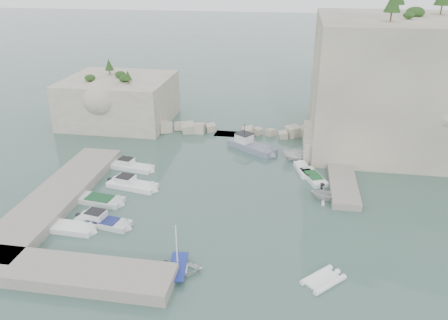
% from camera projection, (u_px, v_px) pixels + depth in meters
% --- Properties ---
extents(ground, '(400.00, 400.00, 0.00)m').
position_uv_depth(ground, '(215.00, 210.00, 45.18)').
color(ground, '#3F5F55').
rests_on(ground, ground).
extents(cliff_east, '(26.00, 22.00, 17.00)m').
position_uv_depth(cliff_east, '(412.00, 83.00, 58.92)').
color(cliff_east, beige).
rests_on(cliff_east, ground).
extents(cliff_terrace, '(8.00, 10.00, 2.50)m').
position_uv_depth(cliff_terrace, '(333.00, 142.00, 58.91)').
color(cliff_terrace, beige).
rests_on(cliff_terrace, ground).
extents(outcrop_west, '(16.00, 14.00, 7.00)m').
position_uv_depth(outcrop_west, '(119.00, 100.00, 69.18)').
color(outcrop_west, beige).
rests_on(outcrop_west, ground).
extents(quay_west, '(5.00, 24.00, 1.10)m').
position_uv_depth(quay_west, '(56.00, 197.00, 46.58)').
color(quay_west, '#9E9689').
rests_on(quay_west, ground).
extents(quay_south, '(18.00, 4.00, 1.10)m').
position_uv_depth(quay_south, '(65.00, 272.00, 35.21)').
color(quay_south, '#9E9689').
rests_on(quay_south, ground).
extents(ledge_east, '(3.00, 16.00, 0.80)m').
position_uv_depth(ledge_east, '(341.00, 174.00, 51.99)').
color(ledge_east, '#9E9689').
rests_on(ledge_east, ground).
extents(breakwater, '(28.00, 3.00, 1.40)m').
position_uv_depth(breakwater, '(235.00, 130.00, 64.81)').
color(breakwater, beige).
rests_on(breakwater, ground).
extents(motorboat_a, '(6.25, 2.75, 1.40)m').
position_uv_depth(motorboat_a, '(132.00, 169.00, 54.15)').
color(motorboat_a, white).
rests_on(motorboat_a, ground).
extents(motorboat_b, '(6.57, 3.17, 1.40)m').
position_uv_depth(motorboat_b, '(133.00, 187.00, 49.72)').
color(motorboat_b, white).
rests_on(motorboat_b, ground).
extents(motorboat_c, '(5.79, 2.67, 0.70)m').
position_uv_depth(motorboat_c, '(100.00, 202.00, 46.63)').
color(motorboat_c, silver).
rests_on(motorboat_c, ground).
extents(motorboat_d, '(6.33, 2.84, 1.40)m').
position_uv_depth(motorboat_d, '(104.00, 224.00, 42.68)').
color(motorboat_d, silver).
rests_on(motorboat_d, ground).
extents(motorboat_e, '(4.71, 2.07, 0.70)m').
position_uv_depth(motorboat_e, '(73.00, 231.00, 41.69)').
color(motorboat_e, white).
rests_on(motorboat_e, ground).
extents(rowboat, '(4.56, 3.53, 0.87)m').
position_uv_depth(rowboat, '(178.00, 271.00, 36.19)').
color(rowboat, white).
rests_on(rowboat, ground).
extents(inflatable_dinghy, '(3.93, 3.94, 0.44)m').
position_uv_depth(inflatable_dinghy, '(323.00, 281.00, 35.03)').
color(inflatable_dinghy, white).
rests_on(inflatable_dinghy, ground).
extents(tender_east_a, '(3.89, 3.57, 1.74)m').
position_uv_depth(tender_east_a, '(324.00, 199.00, 47.17)').
color(tender_east_a, silver).
rests_on(tender_east_a, ground).
extents(tender_east_b, '(3.56, 5.31, 0.70)m').
position_uv_depth(tender_east_b, '(313.00, 179.00, 51.52)').
color(tender_east_b, white).
rests_on(tender_east_b, ground).
extents(tender_east_c, '(2.65, 4.82, 0.70)m').
position_uv_depth(tender_east_c, '(303.00, 172.00, 53.42)').
color(tender_east_c, white).
rests_on(tender_east_c, ground).
extents(tender_east_d, '(4.55, 2.57, 1.66)m').
position_uv_depth(tender_east_d, '(299.00, 160.00, 56.68)').
color(tender_east_d, white).
rests_on(tender_east_d, ground).
extents(work_boat, '(7.74, 6.24, 2.20)m').
position_uv_depth(work_boat, '(252.00, 150.00, 59.64)').
color(work_boat, slate).
rests_on(work_boat, ground).
extents(rowboat_mast, '(0.10, 0.10, 4.20)m').
position_uv_depth(rowboat_mast, '(177.00, 246.00, 35.14)').
color(rowboat_mast, white).
rests_on(rowboat_mast, rowboat).
extents(vegetation, '(53.48, 13.88, 13.40)m').
position_uv_depth(vegetation, '(381.00, 8.00, 57.06)').
color(vegetation, '#1E4219').
rests_on(vegetation, ground).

